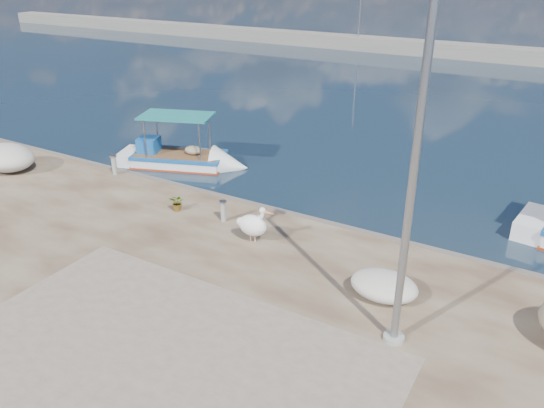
% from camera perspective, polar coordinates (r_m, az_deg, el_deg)
% --- Properties ---
extents(ground, '(1400.00, 1400.00, 0.00)m').
position_cam_1_polar(ground, '(13.31, -8.49, -11.08)').
color(ground, '#162635').
rests_on(ground, ground).
extents(quay_patch, '(9.00, 7.00, 0.01)m').
position_cam_1_polar(quay_patch, '(10.79, -14.66, -18.40)').
color(quay_patch, gray).
rests_on(quay_patch, quay).
extents(breakwater, '(120.00, 2.20, 7.50)m').
position_cam_1_polar(breakwater, '(49.23, 22.70, 14.72)').
color(breakwater, gray).
rests_on(breakwater, ground).
extents(boat_left, '(5.41, 3.34, 2.47)m').
position_cam_1_polar(boat_left, '(22.25, -10.03, 4.63)').
color(boat_left, white).
rests_on(boat_left, ground).
extents(pelican, '(1.16, 0.62, 1.12)m').
position_cam_1_polar(pelican, '(14.76, -2.04, -2.25)').
color(pelican, tan).
rests_on(pelican, quay).
extents(lamp_post, '(0.44, 0.96, 7.00)m').
position_cam_1_polar(lamp_post, '(10.07, 14.74, 0.88)').
color(lamp_post, gray).
rests_on(lamp_post, quay).
extents(bollard_near, '(0.22, 0.22, 0.67)m').
position_cam_1_polar(bollard_near, '(16.05, -5.27, -0.66)').
color(bollard_near, gray).
rests_on(bollard_near, quay).
extents(bollard_far, '(0.25, 0.25, 0.75)m').
position_cam_1_polar(bollard_far, '(20.35, -16.62, 4.15)').
color(bollard_far, gray).
rests_on(bollard_far, quay).
extents(potted_plant, '(0.53, 0.47, 0.54)m').
position_cam_1_polar(potted_plant, '(16.96, -10.12, 0.15)').
color(potted_plant, '#33722D').
rests_on(potted_plant, quay).
extents(net_pile_a, '(2.39, 1.74, 0.98)m').
position_cam_1_polar(net_pile_a, '(22.28, -26.72, 4.49)').
color(net_pile_a, silver).
rests_on(net_pile_a, quay).
extents(net_pile_d, '(1.61, 1.21, 0.60)m').
position_cam_1_polar(net_pile_d, '(12.82, 11.95, -8.58)').
color(net_pile_d, silver).
rests_on(net_pile_d, quay).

